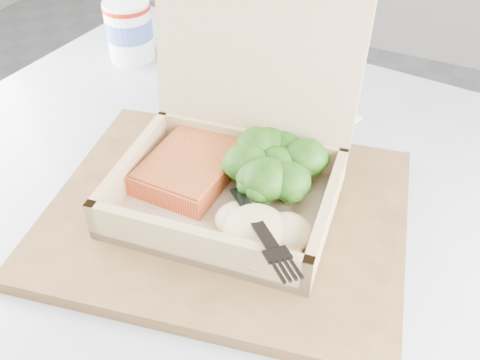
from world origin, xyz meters
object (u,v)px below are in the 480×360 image
at_px(cafe_table, 211,335).
at_px(paper_cup, 129,28).
at_px(serving_tray, 227,214).
at_px(takeout_container, 236,150).

bearing_deg(cafe_table, paper_cup, 134.57).
xyz_separation_m(cafe_table, paper_cup, (-0.28, 0.28, 0.24)).
relative_size(serving_tray, takeout_container, 1.52).
bearing_deg(paper_cup, cafe_table, -45.43).
relative_size(cafe_table, serving_tray, 2.52).
height_order(cafe_table, serving_tray, serving_tray).
bearing_deg(takeout_container, serving_tray, -86.76).
height_order(serving_tray, paper_cup, paper_cup).
height_order(takeout_container, paper_cup, takeout_container).
distance_m(serving_tray, paper_cup, 0.39).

